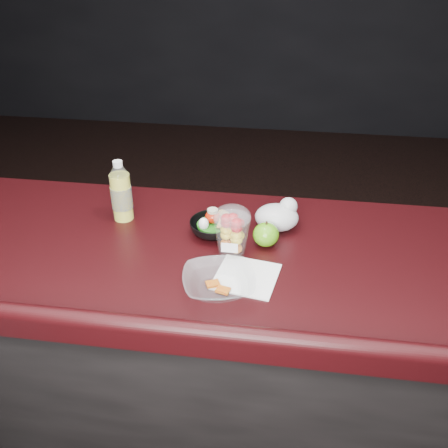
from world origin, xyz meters
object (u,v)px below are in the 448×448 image
at_px(lemonade_bottle, 121,195).
at_px(takeout_bowl, 219,283).
at_px(green_apple, 266,235).
at_px(snack_bowl, 213,226).
at_px(fruit_cup, 232,230).

relative_size(lemonade_bottle, takeout_bowl, 0.88).
bearing_deg(green_apple, takeout_bowl, -114.85).
relative_size(green_apple, takeout_bowl, 0.35).
xyz_separation_m(snack_bowl, takeout_bowl, (0.06, -0.26, -0.00)).
distance_m(lemonade_bottle, takeout_bowl, 0.48).
height_order(fruit_cup, takeout_bowl, fruit_cup).
xyz_separation_m(lemonade_bottle, takeout_bowl, (0.35, -0.31, -0.06)).
xyz_separation_m(lemonade_bottle, green_apple, (0.46, -0.09, -0.05)).
bearing_deg(takeout_bowl, fruit_cup, 86.08).
height_order(lemonade_bottle, takeout_bowl, lemonade_bottle).
xyz_separation_m(lemonade_bottle, snack_bowl, (0.30, -0.05, -0.06)).
xyz_separation_m(green_apple, takeout_bowl, (-0.10, -0.22, -0.01)).
relative_size(lemonade_bottle, snack_bowl, 1.12).
distance_m(fruit_cup, green_apple, 0.12).
distance_m(lemonade_bottle, fruit_cup, 0.39).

